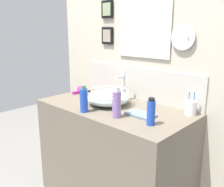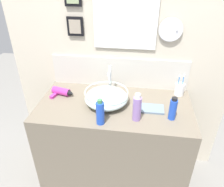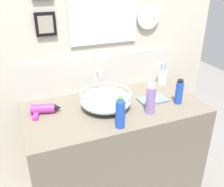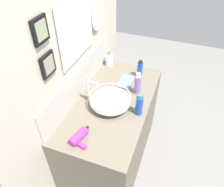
# 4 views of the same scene
# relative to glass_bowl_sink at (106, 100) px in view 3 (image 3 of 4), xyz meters

# --- Properties ---
(vanity_counter) EXTENTS (1.21, 0.62, 0.84)m
(vanity_counter) POSITION_rel_glass_bowl_sink_xyz_m (0.06, 0.00, -0.48)
(vanity_counter) COLOR #6B6051
(vanity_counter) RESTS_ON ground
(back_panel) EXTENTS (1.92, 0.10, 2.57)m
(back_panel) POSITION_rel_glass_bowl_sink_xyz_m (0.06, 0.34, 0.38)
(back_panel) COLOR beige
(back_panel) RESTS_ON ground
(glass_bowl_sink) EXTENTS (0.34, 0.34, 0.12)m
(glass_bowl_sink) POSITION_rel_glass_bowl_sink_xyz_m (0.00, 0.00, 0.00)
(glass_bowl_sink) COLOR silver
(glass_bowl_sink) RESTS_ON vanity_counter
(faucet) EXTENTS (0.02, 0.11, 0.25)m
(faucet) POSITION_rel_glass_bowl_sink_xyz_m (-0.00, 0.18, 0.08)
(faucet) COLOR silver
(faucet) RESTS_ON vanity_counter
(hair_drier) EXTENTS (0.20, 0.14, 0.06)m
(hair_drier) POSITION_rel_glass_bowl_sink_xyz_m (-0.39, 0.08, -0.03)
(hair_drier) COLOR #B22D8C
(hair_drier) RESTS_ON vanity_counter
(toothbrush_cup) EXTENTS (0.08, 0.08, 0.19)m
(toothbrush_cup) POSITION_rel_glass_bowl_sink_xyz_m (0.58, 0.23, -0.01)
(toothbrush_cup) COLOR white
(toothbrush_cup) RESTS_ON vanity_counter
(spray_bottle) EXTENTS (0.05, 0.05, 0.18)m
(spray_bottle) POSITION_rel_glass_bowl_sink_xyz_m (0.49, -0.12, 0.02)
(spray_bottle) COLOR blue
(spray_bottle) RESTS_ON vanity_counter
(lotion_bottle) EXTENTS (0.06, 0.06, 0.21)m
(lotion_bottle) POSITION_rel_glass_bowl_sink_xyz_m (0.24, -0.16, 0.04)
(lotion_bottle) COLOR #8C6BB2
(lotion_bottle) RESTS_ON vanity_counter
(soap_dispenser) EXTENTS (0.06, 0.06, 0.20)m
(soap_dispenser) POSITION_rel_glass_bowl_sink_xyz_m (-0.00, -0.24, 0.03)
(soap_dispenser) COLOR blue
(soap_dispenser) RESTS_ON vanity_counter
(hand_towel) EXTENTS (0.20, 0.12, 0.02)m
(hand_towel) POSITION_rel_glass_bowl_sink_xyz_m (0.35, -0.03, -0.05)
(hand_towel) COLOR slate
(hand_towel) RESTS_ON vanity_counter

